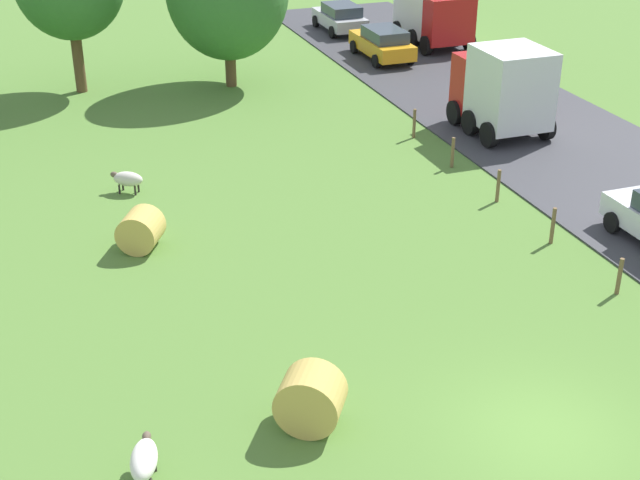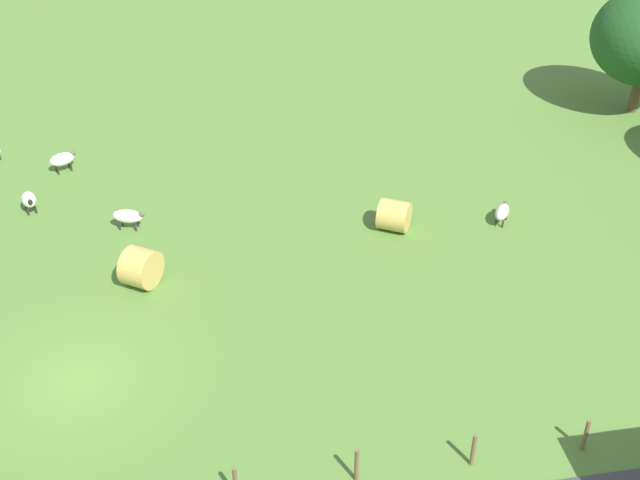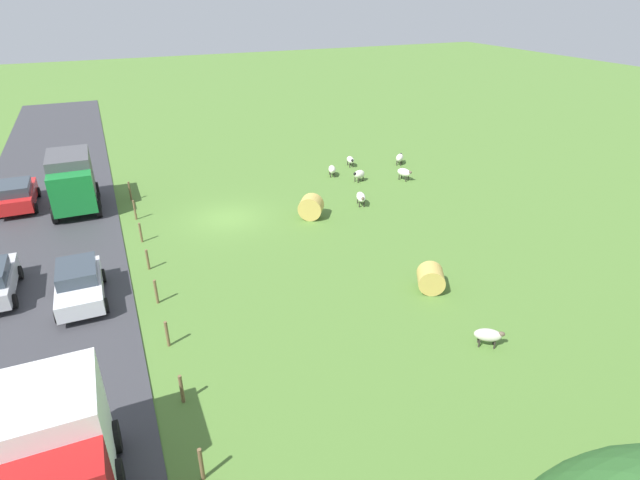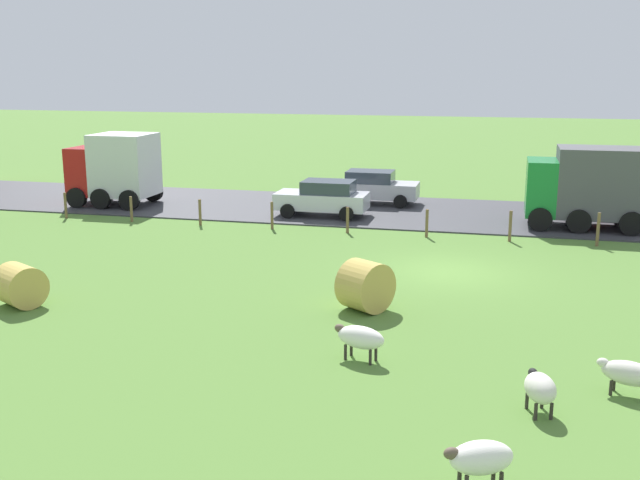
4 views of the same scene
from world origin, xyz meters
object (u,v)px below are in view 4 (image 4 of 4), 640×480
object	(u,v)px
car_3	(323,198)
car_1	(375,187)
car_5	(615,195)
sheep_2	(480,458)
truck_2	(115,168)
sheep_4	(540,388)
sheep_1	(629,373)
hay_bale_0	(20,286)
hay_bale_1	(365,286)
truck_1	(589,185)
sheep_0	(360,337)

from	to	relation	value
car_3	car_1	bearing A→B (deg)	-25.66
car_5	sheep_2	bearing A→B (deg)	168.28
truck_2	car_5	size ratio (longest dim) A/B	0.88
truck_2	car_1	bearing A→B (deg)	-75.29
sheep_4	truck_2	bearing A→B (deg)	45.86
sheep_1	truck_2	bearing A→B (deg)	50.45
sheep_2	car_1	world-z (taller)	car_1
hay_bale_0	car_3	bearing A→B (deg)	-19.99
sheep_2	car_3	distance (m)	22.55
sheep_2	sheep_4	bearing A→B (deg)	-18.49
sheep_1	hay_bale_1	world-z (taller)	hay_bale_1
car_1	sheep_1	bearing A→B (deg)	-156.83
sheep_1	car_5	world-z (taller)	car_5
truck_1	truck_2	size ratio (longest dim) A/B	1.24
hay_bale_0	car_3	world-z (taller)	car_3
sheep_2	hay_bale_0	xyz separation A→B (m)	(6.64, 12.95, 0.02)
hay_bale_1	car_5	size ratio (longest dim) A/B	0.32
sheep_2	hay_bale_0	bearing A→B (deg)	62.85
hay_bale_0	car_3	size ratio (longest dim) A/B	0.29
sheep_4	hay_bale_0	size ratio (longest dim) A/B	0.89
sheep_1	car_1	distance (m)	22.25
sheep_4	car_1	xyz separation A→B (m)	(21.72, 6.95, 0.35)
car_3	sheep_0	bearing A→B (deg)	-163.66
truck_2	car_3	size ratio (longest dim) A/B	0.95
hay_bale_0	hay_bale_1	xyz separation A→B (m)	(1.94, -9.53, 0.10)
truck_1	car_1	distance (m)	10.15
sheep_2	car_3	size ratio (longest dim) A/B	0.29
sheep_2	car_3	xyz separation A→B (m)	(21.22, 7.65, 0.31)
truck_1	car_5	distance (m)	3.77
sheep_1	sheep_2	xyz separation A→B (m)	(-4.34, 2.83, 0.08)
sheep_4	car_3	world-z (taller)	car_3
hay_bale_1	car_3	world-z (taller)	car_3
sheep_0	sheep_2	distance (m)	5.73
sheep_2	car_5	xyz separation A→B (m)	(24.68, -5.12, 0.35)
sheep_1	truck_2	xyz separation A→B (m)	(17.26, 20.90, 1.35)
hay_bale_1	truck_2	world-z (taller)	truck_2
hay_bale_0	car_5	world-z (taller)	car_5
sheep_1	car_5	bearing A→B (deg)	-6.44
hay_bale_1	car_1	xyz separation A→B (m)	(16.22, 2.51, 0.19)
car_3	hay_bale_0	bearing A→B (deg)	160.01
car_5	car_1	bearing A→B (deg)	89.41
truck_1	car_1	xyz separation A→B (m)	(3.43, 9.51, -0.95)
sheep_4	truck_1	size ratio (longest dim) A/B	0.22
sheep_2	truck_2	distance (m)	28.20
hay_bale_1	truck_1	world-z (taller)	truck_1
sheep_1	car_5	distance (m)	20.47
car_3	sheep_4	bearing A→B (deg)	-154.45
sheep_1	hay_bale_1	bearing A→B (deg)	55.87
hay_bale_0	car_5	bearing A→B (deg)	-45.05
hay_bale_0	truck_1	xyz separation A→B (m)	(14.72, -16.53, 1.24)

